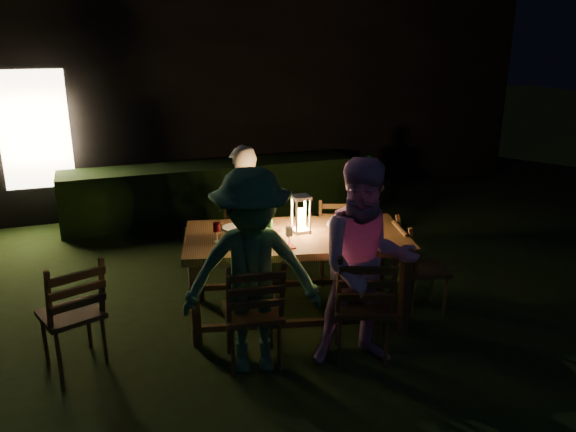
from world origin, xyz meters
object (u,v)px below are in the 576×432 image
object	(u,v)px
chair_near_left	(253,330)
person_house_side	(244,216)
ice_bucket	(366,178)
dining_table	(296,242)
chair_end	(421,282)
side_table	(365,191)
chair_far_left	(245,260)
person_opp_right	(366,265)
bottle_table	(269,220)
person_opp_left	(252,273)
chair_far_right	(337,258)
lantern	(301,216)
bottle_bucket_b	(368,173)
chair_spare	(74,332)
bottle_bucket_a	(364,175)
chair_near_right	(361,324)

from	to	relation	value
chair_near_left	person_house_side	world-z (taller)	person_house_side
ice_bucket	dining_table	bearing A→B (deg)	-131.65
chair_end	side_table	xyz separation A→B (m)	(0.51, 2.20, 0.30)
chair_far_left	person_opp_right	bearing A→B (deg)	120.81
person_opp_right	ice_bucket	xyz separation A→B (m)	(1.46, 2.82, -0.08)
person_opp_right	bottle_table	xyz separation A→B (m)	(-0.50, 0.96, 0.13)
person_opp_left	dining_table	bearing A→B (deg)	61.24
person_opp_left	chair_end	bearing A→B (deg)	26.01
chair_far_right	person_opp_left	size ratio (longest dim) A/B	0.53
dining_table	person_house_side	size ratio (longest dim) A/B	1.44
dining_table	ice_bucket	size ratio (longest dim) A/B	7.35
ice_bucket	chair_end	bearing A→B (deg)	-103.11
chair_far_left	chair_near_left	bearing A→B (deg)	91.37
lantern	bottle_bucket_b	xyz separation A→B (m)	(1.70, 1.93, -0.18)
chair_spare	bottle_bucket_a	xyz separation A→B (m)	(3.64, 2.06, 0.52)
bottle_table	ice_bucket	xyz separation A→B (m)	(1.95, 1.87, -0.21)
chair_far_right	person_opp_right	distance (m)	1.70
person_house_side	person_opp_right	distance (m)	1.87
chair_end	bottle_bucket_a	bearing A→B (deg)	-179.05
person_house_side	chair_end	bearing A→B (deg)	153.98
dining_table	ice_bucket	world-z (taller)	ice_bucket
lantern	side_table	xyz separation A→B (m)	(1.65, 1.89, -0.41)
person_house_side	lantern	xyz separation A→B (m)	(0.31, -0.86, 0.24)
chair_end	bottle_table	bearing A→B (deg)	-90.02
dining_table	ice_bucket	distance (m)	2.57
bottle_bucket_b	chair_far_right	bearing A→B (deg)	-128.07
chair_far_right	side_table	world-z (taller)	chair_far_right
dining_table	bottle_bucket_b	world-z (taller)	bottle_bucket_b
person_opp_left	chair_far_right	bearing A→B (deg)	57.75
dining_table	person_opp_left	xyz separation A→B (m)	(-0.62, -0.70, 0.07)
chair_spare	ice_bucket	xyz separation A→B (m)	(3.69, 2.10, 0.47)
dining_table	bottle_bucket_a	distance (m)	2.51
chair_near_right	bottle_table	world-z (taller)	bottle_table
chair_near_right	bottle_table	xyz separation A→B (m)	(-0.51, 0.91, 0.67)
person_opp_left	bottle_bucket_a	xyz separation A→B (m)	(2.28, 2.58, -0.01)
chair_near_left	chair_spare	bearing A→B (deg)	168.50
bottle_bucket_b	bottle_table	bearing A→B (deg)	-136.42
chair_end	person_house_side	xyz separation A→B (m)	(-1.45, 1.18, 0.47)
chair_spare	chair_near_left	bearing A→B (deg)	-38.97
person_house_side	bottle_bucket_a	distance (m)	2.15
person_house_side	bottle_bucket_a	size ratio (longest dim) A/B	4.78
person_opp_left	side_table	bearing A→B (deg)	61.36
chair_end	side_table	distance (m)	2.28
dining_table	chair_near_left	world-z (taller)	chair_near_left
lantern	bottle_table	xyz separation A→B (m)	(-0.30, 0.02, -0.02)
chair_far_left	bottle_bucket_a	world-z (taller)	bottle_bucket_a
person_opp_left	bottle_table	bearing A→B (deg)	76.29
chair_near_left	chair_near_right	xyz separation A→B (m)	(0.87, -0.20, 0.00)
person_opp_right	ice_bucket	world-z (taller)	person_opp_right
person_house_side	bottle_bucket_b	distance (m)	2.28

